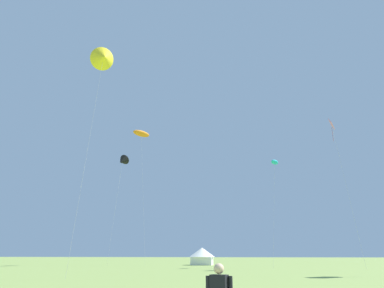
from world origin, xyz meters
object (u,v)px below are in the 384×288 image
(kite_black_delta, at_px, (122,161))
(kite_cyan_parafoil, at_px, (275,162))
(kite_pink_diamond, at_px, (332,127))
(festival_tent_left, at_px, (202,255))
(kite_yellow_delta, at_px, (103,58))
(kite_orange_parafoil, at_px, (141,134))

(kite_black_delta, distance_m, kite_cyan_parafoil, 28.89)
(kite_pink_diamond, height_order, festival_tent_left, kite_pink_diamond)
(festival_tent_left, bearing_deg, kite_yellow_delta, -98.18)
(kite_yellow_delta, bearing_deg, kite_black_delta, 106.34)
(kite_pink_diamond, bearing_deg, festival_tent_left, 145.55)
(kite_cyan_parafoil, distance_m, festival_tent_left, 21.29)
(kite_yellow_delta, bearing_deg, festival_tent_left, 81.82)
(kite_pink_diamond, xyz_separation_m, kite_cyan_parafoil, (-8.04, 4.19, -3.81))
(kite_pink_diamond, xyz_separation_m, festival_tent_left, (-20.79, 14.26, -17.57))
(kite_yellow_delta, relative_size, festival_tent_left, 4.90)
(kite_yellow_delta, height_order, festival_tent_left, kite_yellow_delta)
(festival_tent_left, bearing_deg, kite_pink_diamond, -34.45)
(festival_tent_left, bearing_deg, kite_cyan_parafoil, -38.30)
(kite_black_delta, xyz_separation_m, festival_tent_left, (14.81, 2.07, -17.07))
(kite_cyan_parafoil, bearing_deg, kite_orange_parafoil, 165.38)
(kite_pink_diamond, height_order, kite_yellow_delta, kite_yellow_delta)
(kite_orange_parafoil, bearing_deg, kite_cyan_parafoil, -14.62)
(kite_pink_diamond, distance_m, kite_cyan_parafoil, 9.84)
(festival_tent_left, bearing_deg, kite_orange_parafoil, -159.79)
(kite_yellow_delta, distance_m, kite_black_delta, 34.67)
(kite_yellow_delta, height_order, kite_black_delta, kite_yellow_delta)
(kite_orange_parafoil, bearing_deg, kite_pink_diamond, -18.12)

